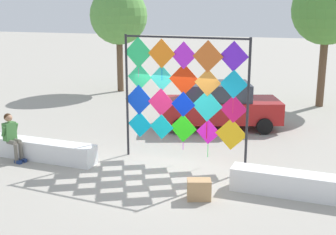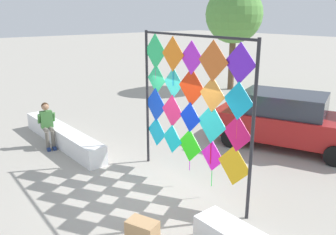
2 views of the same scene
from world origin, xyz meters
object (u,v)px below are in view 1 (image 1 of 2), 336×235
at_px(tree_palm_like, 327,12).
at_px(seated_vendor, 12,134).
at_px(tree_broadleaf, 117,15).
at_px(parked_car, 219,105).
at_px(cardboard_box_large, 199,189).
at_px(kite_display_rack, 184,90).

bearing_deg(tree_palm_like, seated_vendor, -125.57).
bearing_deg(tree_broadleaf, parked_car, -38.29).
relative_size(cardboard_box_large, tree_palm_like, 0.09).
bearing_deg(parked_car, cardboard_box_large, -79.17).
xyz_separation_m(parked_car, tree_palm_like, (3.37, 5.38, 3.32)).
xyz_separation_m(seated_vendor, tree_palm_like, (7.99, 11.17, 3.35)).
relative_size(seated_vendor, tree_palm_like, 0.24).
bearing_deg(kite_display_rack, seated_vendor, -160.58).
distance_m(kite_display_rack, parked_car, 4.34).
xyz_separation_m(seated_vendor, parked_car, (4.62, 5.79, 0.03)).
height_order(parked_car, tree_broadleaf, tree_broadleaf).
bearing_deg(kite_display_rack, tree_palm_like, 70.79).
distance_m(parked_car, cardboard_box_large, 6.53).
relative_size(kite_display_rack, seated_vendor, 2.62).
bearing_deg(tree_broadleaf, cardboard_box_large, -55.38).
bearing_deg(seated_vendor, cardboard_box_large, -5.81).
xyz_separation_m(parked_car, tree_broadleaf, (-7.00, 5.53, 3.14)).
distance_m(kite_display_rack, tree_broadleaf, 12.12).
relative_size(cardboard_box_large, tree_broadleaf, 0.10).
height_order(cardboard_box_large, tree_palm_like, tree_palm_like).
height_order(kite_display_rack, parked_car, kite_display_rack).
xyz_separation_m(seated_vendor, cardboard_box_large, (5.84, -0.59, -0.58)).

